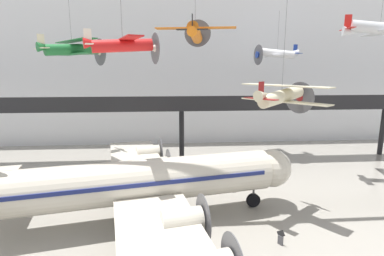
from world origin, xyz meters
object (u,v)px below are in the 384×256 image
Objects in this scene: suspended_plane_green_biplane at (72,49)px; info_sign_pedestal at (281,239)px; suspended_plane_white_twin at (277,54)px; suspended_plane_silver_racer at (380,29)px; suspended_plane_orange_highwing at (195,33)px; suspended_plane_cream_biplane at (282,96)px; suspended_plane_red_highwing at (123,45)px; airliner_silver_main at (134,182)px.

suspended_plane_green_biplane is 28.60m from info_sign_pedestal.
suspended_plane_white_twin reaches higher than info_sign_pedestal.
suspended_plane_silver_racer is (7.46, -10.86, 2.22)m from suspended_plane_white_twin.
suspended_plane_orange_highwing is at bearing 78.48° from info_sign_pedestal.
suspended_plane_silver_racer reaches higher than info_sign_pedestal.
suspended_plane_cream_biplane is at bearing 62.20° from suspended_plane_white_twin.
suspended_plane_green_biplane is (-6.92, 9.20, 0.18)m from suspended_plane_red_highwing.
suspended_plane_white_twin reaches higher than suspended_plane_green_biplane.
suspended_plane_red_highwing is at bearing 150.71° from suspended_plane_orange_highwing.
suspended_plane_orange_highwing is at bearing 49.91° from airliner_silver_main.
suspended_plane_orange_highwing reaches higher than info_sign_pedestal.
suspended_plane_red_highwing is at bearing 136.21° from suspended_plane_cream_biplane.
airliner_silver_main is 2.87× the size of suspended_plane_cream_biplane.
suspended_plane_orange_highwing is at bearing -172.74° from suspended_plane_silver_racer.
suspended_plane_white_twin reaches higher than airliner_silver_main.
suspended_plane_silver_racer is at bearing -42.43° from suspended_plane_green_biplane.
suspended_plane_orange_highwing is at bearing 25.33° from suspended_plane_white_twin.
suspended_plane_white_twin reaches higher than suspended_plane_red_highwing.
suspended_plane_white_twin reaches higher than suspended_plane_cream_biplane.
suspended_plane_red_highwing is (-26.94, -6.34, -2.34)m from suspended_plane_silver_racer.
suspended_plane_cream_biplane is (-6.14, -18.74, -4.33)m from suspended_plane_white_twin.
info_sign_pedestal is (-15.00, -12.98, -16.70)m from suspended_plane_silver_racer.
suspended_plane_red_highwing is at bearing 31.79° from suspended_plane_white_twin.
info_sign_pedestal is (18.86, -15.83, -14.54)m from suspended_plane_green_biplane.
suspended_plane_green_biplane is at bearing -171.92° from suspended_plane_silver_racer.
suspended_plane_silver_racer reaches higher than airliner_silver_main.
suspended_plane_red_highwing is (-19.48, -17.21, -0.12)m from suspended_plane_white_twin.
suspended_plane_green_biplane is (-7.77, 11.76, 11.38)m from airliner_silver_main.
airliner_silver_main is at bearing 161.26° from suspended_plane_orange_highwing.
info_sign_pedestal is (11.94, -6.64, -14.37)m from suspended_plane_red_highwing.
suspended_plane_green_biplane reaches higher than info_sign_pedestal.
suspended_plane_white_twin is at bearing 34.63° from suspended_plane_cream_biplane.
suspended_plane_silver_racer is 17.02m from suspended_plane_cream_biplane.
suspended_plane_green_biplane is 6.30× the size of info_sign_pedestal.
airliner_silver_main is 4.17× the size of suspended_plane_white_twin.
suspended_plane_orange_highwing reaches higher than suspended_plane_green_biplane.
suspended_plane_white_twin is (18.63, 19.77, 11.33)m from airliner_silver_main.
suspended_plane_silver_racer reaches higher than suspended_plane_white_twin.
suspended_plane_orange_highwing is (-20.13, 1.99, -0.38)m from suspended_plane_silver_racer.
suspended_plane_green_biplane reaches higher than suspended_plane_red_highwing.
suspended_plane_green_biplane is (-33.86, 2.85, -2.16)m from suspended_plane_silver_racer.
suspended_plane_silver_racer is 25.93m from info_sign_pedestal.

